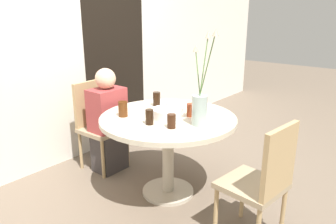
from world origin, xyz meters
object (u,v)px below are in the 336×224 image
(drink_glass_1, at_px, (157,99))
(drink_glass_2, at_px, (191,110))
(chair_far_back, at_px, (97,120))
(birthday_cake, at_px, (167,113))
(flower_vase, at_px, (200,103))
(drink_glass_3, at_px, (171,121))
(side_plate, at_px, (207,114))
(drink_glass_4, at_px, (123,109))
(chair_near_front, at_px, (263,178))
(drink_glass_0, at_px, (149,117))
(person_boy, at_px, (108,124))

(drink_glass_1, bearing_deg, drink_glass_2, -97.91)
(drink_glass_1, bearing_deg, chair_far_back, 108.57)
(birthday_cake, relative_size, flower_vase, 0.34)
(flower_vase, bearing_deg, birthday_cake, 96.60)
(drink_glass_3, bearing_deg, side_plate, -3.29)
(chair_far_back, relative_size, drink_glass_3, 8.22)
(flower_vase, bearing_deg, drink_glass_4, 110.42)
(chair_near_front, xyz_separation_m, drink_glass_2, (0.23, 0.77, 0.28))
(drink_glass_1, distance_m, drink_glass_3, 0.62)
(side_plate, height_order, drink_glass_0, drink_glass_0)
(flower_vase, bearing_deg, drink_glass_3, 147.10)
(drink_glass_2, height_order, drink_glass_3, drink_glass_2)
(side_plate, bearing_deg, drink_glass_0, 157.36)
(chair_near_front, distance_m, drink_glass_0, 0.95)
(chair_far_back, relative_size, chair_near_front, 1.00)
(drink_glass_2, distance_m, drink_glass_4, 0.57)
(drink_glass_0, bearing_deg, side_plate, -22.64)
(drink_glass_1, bearing_deg, drink_glass_0, -144.99)
(drink_glass_0, height_order, drink_glass_3, drink_glass_0)
(flower_vase, xyz_separation_m, drink_glass_0, (-0.24, 0.31, -0.12))
(flower_vase, distance_m, drink_glass_4, 0.67)
(drink_glass_4, bearing_deg, chair_near_front, -83.80)
(drink_glass_3, height_order, drink_glass_4, drink_glass_4)
(drink_glass_1, relative_size, drink_glass_3, 1.19)
(birthday_cake, relative_size, drink_glass_3, 2.28)
(chair_far_back, bearing_deg, person_boy, -90.00)
(chair_far_back, xyz_separation_m, drink_glass_0, (-0.22, -0.93, 0.28))
(flower_vase, xyz_separation_m, drink_glass_1, (0.19, 0.61, -0.11))
(flower_vase, bearing_deg, chair_far_back, 91.07)
(chair_far_back, distance_m, side_plate, 1.20)
(drink_glass_0, xyz_separation_m, drink_glass_1, (0.43, 0.30, 0.00))
(flower_vase, bearing_deg, drink_glass_0, 127.49)
(side_plate, xyz_separation_m, drink_glass_0, (-0.51, 0.21, 0.06))
(chair_far_back, xyz_separation_m, drink_glass_2, (0.15, -1.06, 0.28))
(chair_near_front, height_order, person_boy, person_boy)
(birthday_cake, height_order, side_plate, birthday_cake)
(drink_glass_1, distance_m, drink_glass_2, 0.44)
(drink_glass_0, bearing_deg, flower_vase, -52.51)
(drink_glass_2, bearing_deg, drink_glass_1, 82.09)
(side_plate, bearing_deg, chair_near_front, -118.17)
(drink_glass_1, bearing_deg, side_plate, -81.02)
(drink_glass_0, bearing_deg, drink_glass_2, -19.75)
(drink_glass_1, bearing_deg, drink_glass_3, -128.36)
(drink_glass_4, bearing_deg, drink_glass_1, -1.33)
(chair_near_front, relative_size, drink_glass_1, 6.88)
(chair_near_front, xyz_separation_m, birthday_cake, (0.06, 0.89, 0.26))
(side_plate, relative_size, drink_glass_4, 1.36)
(person_boy, bearing_deg, drink_glass_1, -66.25)
(birthday_cake, xyz_separation_m, person_boy, (0.02, 0.78, -0.27))
(birthday_cake, bearing_deg, flower_vase, -83.40)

